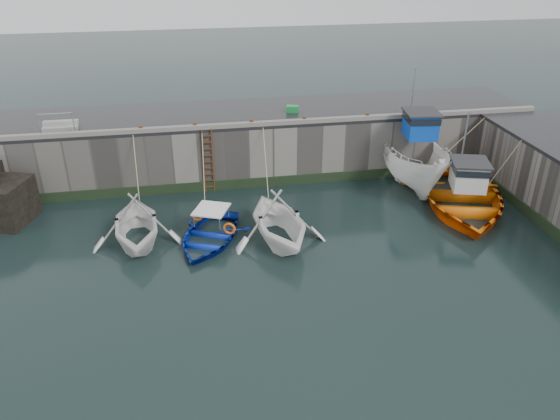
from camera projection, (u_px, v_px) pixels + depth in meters
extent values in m
plane|color=black|center=(287.00, 308.00, 18.72)|extent=(120.00, 120.00, 0.00)
cube|color=slate|center=(243.00, 142.00, 28.96)|extent=(30.00, 5.00, 3.00)
cube|color=black|center=(242.00, 113.00, 28.24)|extent=(30.00, 5.00, 0.16)
cube|color=slate|center=(248.00, 124.00, 26.10)|extent=(30.00, 0.30, 0.20)
cube|color=black|center=(250.00, 183.00, 27.31)|extent=(30.00, 0.08, 0.50)
cube|color=black|center=(558.00, 235.00, 22.65)|extent=(0.08, 15.00, 0.50)
cube|color=black|center=(0.00, 202.00, 23.88)|extent=(2.96, 2.83, 1.90)
cylinder|color=#3F1E0F|center=(204.00, 161.00, 26.31)|extent=(0.07, 0.07, 3.20)
cylinder|color=#3F1E0F|center=(213.00, 161.00, 26.38)|extent=(0.07, 0.07, 3.20)
cube|color=#3F1E0F|center=(210.00, 187.00, 26.95)|extent=(0.44, 0.06, 0.05)
cube|color=#3F1E0F|center=(209.00, 180.00, 26.80)|extent=(0.44, 0.06, 0.05)
cube|color=#3F1E0F|center=(209.00, 174.00, 26.65)|extent=(0.44, 0.06, 0.05)
cube|color=#3F1E0F|center=(209.00, 168.00, 26.50)|extent=(0.44, 0.06, 0.05)
cube|color=#3F1E0F|center=(208.00, 162.00, 26.34)|extent=(0.44, 0.06, 0.05)
cube|color=#3F1E0F|center=(208.00, 155.00, 26.19)|extent=(0.44, 0.06, 0.05)
cube|color=#3F1E0F|center=(207.00, 149.00, 26.04)|extent=(0.44, 0.06, 0.05)
cube|color=#3F1E0F|center=(207.00, 142.00, 25.89)|extent=(0.44, 0.06, 0.05)
cube|color=#3F1E0F|center=(207.00, 136.00, 25.74)|extent=(0.44, 0.06, 0.05)
imported|color=white|center=(138.00, 242.00, 22.70)|extent=(4.24, 4.81, 2.39)
imported|color=#0B27AB|center=(209.00, 240.00, 22.81)|extent=(4.62, 5.30, 0.92)
imported|color=white|center=(278.00, 240.00, 22.78)|extent=(4.81, 5.36, 2.52)
imported|color=white|center=(412.00, 160.00, 27.71)|extent=(3.75, 7.88, 2.93)
cube|color=#0C3CB5|center=(420.00, 125.00, 26.23)|extent=(1.57, 1.66, 1.20)
cube|color=black|center=(421.00, 118.00, 26.07)|extent=(1.64, 1.72, 0.28)
cube|color=#262628|center=(422.00, 112.00, 25.94)|extent=(1.79, 1.88, 0.08)
cylinder|color=#A5A8AD|center=(412.00, 97.00, 27.42)|extent=(0.08, 0.08, 3.00)
imported|color=orange|center=(461.00, 197.00, 25.47)|extent=(7.25, 8.71, 1.55)
cube|color=silver|center=(469.00, 175.00, 24.31)|extent=(1.77, 1.83, 1.20)
cube|color=black|center=(470.00, 168.00, 24.15)|extent=(1.84, 1.91, 0.28)
cube|color=#262628|center=(471.00, 162.00, 24.02)|extent=(2.01, 2.08, 0.08)
cylinder|color=#A5A8AD|center=(464.00, 142.00, 25.49)|extent=(0.08, 0.08, 3.00)
cube|color=#188539|center=(292.00, 109.00, 28.12)|extent=(0.70, 0.56, 0.33)
cylinder|color=#A5A8AD|center=(39.00, 124.00, 24.83)|extent=(0.05, 0.05, 1.00)
cylinder|color=#A5A8AD|center=(74.00, 123.00, 25.06)|extent=(0.05, 0.05, 1.00)
cylinder|color=#A5A8AD|center=(55.00, 114.00, 24.73)|extent=(1.50, 0.05, 0.05)
cube|color=gray|center=(60.00, 129.00, 25.57)|extent=(1.60, 0.35, 0.18)
cube|color=gray|center=(61.00, 123.00, 25.79)|extent=(1.60, 0.35, 0.18)
cylinder|color=#3F1E0F|center=(141.00, 129.00, 25.39)|extent=(0.18, 0.18, 0.28)
cylinder|color=#3F1E0F|center=(195.00, 126.00, 25.78)|extent=(0.18, 0.18, 0.28)
cylinder|color=#3F1E0F|center=(252.00, 123.00, 26.20)|extent=(0.18, 0.18, 0.28)
cylinder|color=#3F1E0F|center=(304.00, 120.00, 26.60)|extent=(0.18, 0.18, 0.28)
cylinder|color=#3F1E0F|center=(367.00, 116.00, 27.10)|extent=(0.18, 0.18, 0.28)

